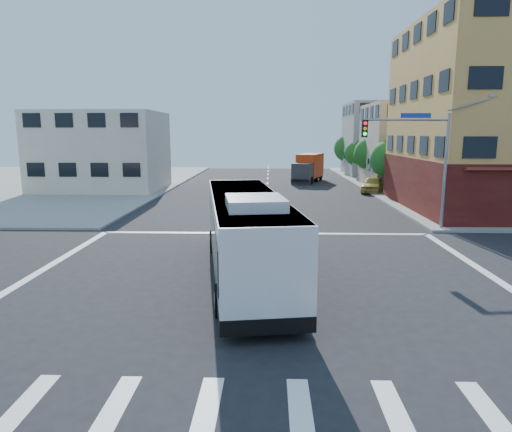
{
  "coord_description": "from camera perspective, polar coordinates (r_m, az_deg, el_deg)",
  "views": [
    {
      "loc": [
        0.33,
        -16.84,
        5.83
      ],
      "look_at": [
        -0.31,
        3.74,
        2.09
      ],
      "focal_mm": 32.0,
      "sensor_mm": 36.0,
      "label": 1
    }
  ],
  "objects": [
    {
      "name": "signal_mast_ne",
      "position": [
        28.84,
        19.65,
        8.02
      ],
      "size": [
        7.91,
        1.13,
        8.07
      ],
      "color": "gray",
      "rests_on": "ground"
    },
    {
      "name": "building_east_near",
      "position": [
        53.5,
        20.14,
        8.26
      ],
      "size": [
        12.06,
        10.06,
        9.0
      ],
      "color": "#B8A58D",
      "rests_on": "ground"
    },
    {
      "name": "box_truck",
      "position": [
        55.81,
        6.54,
        5.92
      ],
      "size": [
        4.46,
        7.78,
        3.37
      ],
      "rotation": [
        0.0,
        0.0,
        -0.33
      ],
      "color": "#2A2B30",
      "rests_on": "ground"
    },
    {
      "name": "street_tree_d",
      "position": [
        69.76,
        11.47,
        8.5
      ],
      "size": [
        4.0,
        4.0,
        6.03
      ],
      "color": "#3C2415",
      "rests_on": "ground"
    },
    {
      "name": "building_east_far",
      "position": [
        66.93,
        16.41,
        9.18
      ],
      "size": [
        12.06,
        10.06,
        10.0
      ],
      "color": "gray",
      "rests_on": "ground"
    },
    {
      "name": "street_tree_c",
      "position": [
        61.91,
        12.68,
        7.86
      ],
      "size": [
        3.4,
        3.4,
        5.29
      ],
      "color": "#3C2415",
      "rests_on": "ground"
    },
    {
      "name": "street_tree_b",
      "position": [
        54.06,
        14.28,
        7.78
      ],
      "size": [
        3.8,
        3.8,
        5.79
      ],
      "color": "#3C2415",
      "rests_on": "ground"
    },
    {
      "name": "ground",
      "position": [
        17.83,
        0.64,
        -8.79
      ],
      "size": [
        120.0,
        120.0,
        0.0
      ],
      "primitive_type": "plane",
      "color": "black",
      "rests_on": "ground"
    },
    {
      "name": "transit_bus",
      "position": [
        18.49,
        -1.22,
        -2.18
      ],
      "size": [
        4.56,
        12.94,
        3.75
      ],
      "rotation": [
        0.0,
        0.0,
        0.15
      ],
      "color": "black",
      "rests_on": "ground"
    },
    {
      "name": "street_tree_a",
      "position": [
        46.29,
        16.39,
        7.11
      ],
      "size": [
        3.6,
        3.6,
        5.53
      ],
      "color": "#3C2415",
      "rests_on": "ground"
    },
    {
      "name": "building_west",
      "position": [
        49.97,
        -18.7,
        7.67
      ],
      "size": [
        12.06,
        10.06,
        8.0
      ],
      "color": "beige",
      "rests_on": "ground"
    },
    {
      "name": "parked_car",
      "position": [
        47.13,
        14.44,
        3.86
      ],
      "size": [
        3.49,
        5.1,
        1.61
      ],
      "primitive_type": "imported",
      "rotation": [
        0.0,
        0.0,
        -0.37
      ],
      "color": "gold",
      "rests_on": "ground"
    }
  ]
}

